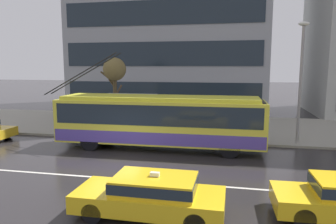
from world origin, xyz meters
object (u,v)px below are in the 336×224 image
Objects in this scene: trolleybus at (160,120)px; pedestrian_at_shelter at (121,111)px; taxi_oncoming_near at (151,194)px; bus_shelter at (131,104)px; pedestrian_approaching_curb at (215,114)px; street_tree_bare at (115,71)px; street_lamp at (301,73)px.

trolleybus is 3.92m from pedestrian_at_shelter.
taxi_oncoming_near is at bearing -78.72° from trolleybus.
taxi_oncoming_near is 11.26m from pedestrian_at_shelter.
pedestrian_at_shelter reaches higher than taxi_oncoming_near.
bus_shelter is 5.87m from pedestrian_approaching_curb.
trolleybus is 2.46× the size of street_tree_bare.
pedestrian_at_shelter is (-0.27, -1.13, -0.33)m from bus_shelter.
taxi_oncoming_near is 1.31× the size of bus_shelter.
pedestrian_at_shelter is at bearing 178.31° from pedestrian_approaching_curb.
street_lamp is at bearing -0.41° from pedestrian_at_shelter.
street_tree_bare is at bearing 168.56° from street_lamp.
taxi_oncoming_near is 2.34× the size of pedestrian_approaching_curb.
taxi_oncoming_near is 2.30× the size of pedestrian_at_shelter.
street_lamp is at bearing 1.20° from pedestrian_approaching_curb.
bus_shelter is at bearing 76.76° from pedestrian_at_shelter.
pedestrian_at_shelter is 0.29× the size of street_lamp.
taxi_oncoming_near is at bearing -65.52° from pedestrian_at_shelter.
bus_shelter is at bearing 128.64° from trolleybus.
street_tree_bare is (-5.95, 12.57, 3.47)m from taxi_oncoming_near.
trolleybus is 2.70× the size of taxi_oncoming_near.
pedestrian_at_shelter is 3.67m from street_tree_bare.
pedestrian_at_shelter is (-3.09, 2.41, 0.07)m from trolleybus.
bus_shelter is 1.76× the size of pedestrian_at_shelter.
trolleybus is 6.97m from street_tree_bare.
street_tree_bare is at bearing 142.01° from bus_shelter.
bus_shelter is 1.21m from pedestrian_at_shelter.
pedestrian_approaching_curb is at bearing -178.80° from street_lamp.
pedestrian_at_shelter is 11.01m from street_lamp.
bus_shelter is 0.70× the size of street_tree_bare.
pedestrian_at_shelter reaches higher than pedestrian_approaching_curb.
trolleybus is at bearing 101.28° from taxi_oncoming_near.
street_lamp is (7.64, 2.33, 2.56)m from trolleybus.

